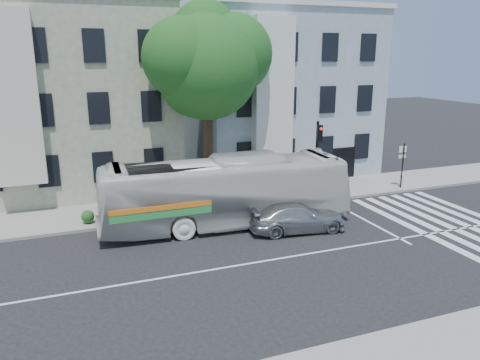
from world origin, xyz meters
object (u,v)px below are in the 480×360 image
traffic_signal (318,150)px  fire_hydrant (402,180)px  sedan (297,217)px  bus (226,192)px

traffic_signal → fire_hydrant: bearing=22.1°
traffic_signal → fire_hydrant: (6.21, 0.06, -2.37)m
sedan → traffic_signal: bearing=-32.2°
bus → fire_hydrant: bearing=-76.8°
bus → traffic_signal: (6.33, 2.23, 1.23)m
bus → sedan: 3.65m
sedan → bus: bearing=63.1°
bus → sedan: bearing=-121.2°
traffic_signal → bus: bearing=-139.1°
bus → fire_hydrant: size_ratio=15.28×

